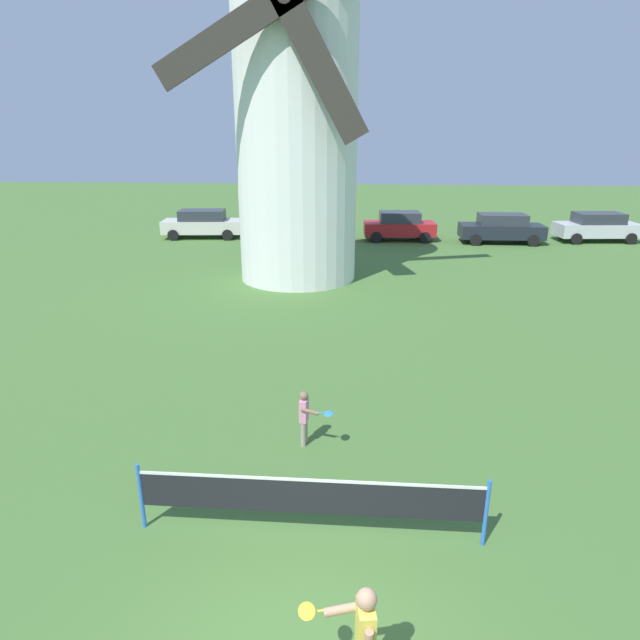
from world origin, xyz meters
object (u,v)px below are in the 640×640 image
(player_near, at_px, (363,638))
(parked_car_silver, at_px, (597,227))
(parked_car_cream, at_px, (203,223))
(parked_car_red, at_px, (399,226))
(tennis_net, at_px, (310,497))
(stray_ball, at_px, (142,477))
(parked_car_black, at_px, (501,228))
(player_far, at_px, (305,415))
(windmill, at_px, (296,103))
(parked_car_blue, at_px, (305,224))

(player_near, relative_size, parked_car_silver, 0.32)
(parked_car_cream, bearing_deg, parked_car_red, 0.55)
(parked_car_silver, bearing_deg, player_near, -115.64)
(tennis_net, xyz_separation_m, stray_ball, (-3.00, 1.10, -0.59))
(parked_car_red, xyz_separation_m, parked_car_black, (5.44, -0.42, 0.00))
(player_far, xyz_separation_m, parked_car_red, (3.07, 21.24, 0.17))
(stray_ball, distance_m, parked_car_black, 24.88)
(player_far, distance_m, parked_car_cream, 22.59)
(parked_car_black, bearing_deg, player_far, -112.22)
(player_near, xyz_separation_m, player_far, (-1.09, 4.87, -0.17))
(player_near, distance_m, player_far, 4.99)
(tennis_net, distance_m, parked_car_silver, 27.69)
(windmill, relative_size, stray_ball, 76.34)
(player_far, bearing_deg, tennis_net, -82.79)
(windmill, bearing_deg, tennis_net, -82.86)
(tennis_net, xyz_separation_m, parked_car_silver, (13.52, 24.17, 0.13))
(parked_car_black, bearing_deg, parked_car_blue, 177.28)
(player_far, bearing_deg, player_near, -77.40)
(player_near, height_order, parked_car_cream, parked_car_cream)
(stray_ball, relative_size, parked_car_red, 0.05)
(parked_car_blue, bearing_deg, parked_car_red, -0.94)
(player_near, relative_size, player_far, 1.28)
(parked_car_black, bearing_deg, parked_car_silver, 9.19)
(stray_ball, height_order, parked_car_red, parked_car_red)
(windmill, relative_size, player_near, 9.87)
(windmill, relative_size, tennis_net, 2.76)
(parked_car_silver, bearing_deg, parked_car_red, -177.66)
(stray_ball, bearing_deg, parked_car_silver, 54.40)
(parked_car_blue, xyz_separation_m, parked_car_silver, (16.02, 0.35, 0.00))
(parked_car_blue, distance_m, parked_car_red, 5.26)
(windmill, relative_size, parked_car_black, 3.22)
(parked_car_blue, relative_size, parked_car_black, 0.96)
(parked_car_cream, bearing_deg, parked_car_black, -1.09)
(stray_ball, bearing_deg, parked_car_blue, 88.74)
(parked_car_black, bearing_deg, parked_car_cream, 178.91)
(tennis_net, distance_m, stray_ball, 3.25)
(player_near, bearing_deg, player_far, 102.60)
(parked_car_silver, bearing_deg, tennis_net, -119.22)
(windmill, height_order, parked_car_black, windmill)
(windmill, distance_m, parked_car_red, 11.43)
(stray_ball, distance_m, parked_car_blue, 22.74)
(stray_ball, xyz_separation_m, parked_car_black, (11.19, 22.21, 0.72))
(stray_ball, xyz_separation_m, parked_car_blue, (0.50, 22.72, 0.72))
(tennis_net, bearing_deg, parked_car_red, 83.38)
(parked_car_black, distance_m, parked_car_silver, 5.40)
(player_near, xyz_separation_m, parked_car_cream, (-9.08, 26.00, 0.00))
(player_near, xyz_separation_m, parked_car_blue, (-3.28, 26.19, 0.00))
(tennis_net, bearing_deg, stray_ball, 159.97)
(player_near, xyz_separation_m, stray_ball, (-3.78, 3.47, -0.72))
(windmill, bearing_deg, stray_ball, -94.52)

